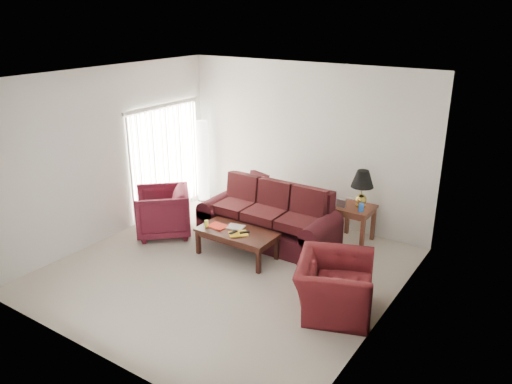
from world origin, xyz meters
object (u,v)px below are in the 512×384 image
Objects in this scene: sofa at (268,215)px; armchair_right at (334,286)px; end_table at (355,224)px; armchair_left at (163,212)px; floor_lamp at (203,161)px; coffee_table at (237,244)px.

sofa is 2.14× the size of armchair_right.
armchair_left is at bearing -151.58° from end_table.
armchair_right is at bearing -28.91° from floor_lamp.
sofa is 1.85× the size of coffee_table.
floor_lamp is at bearing 40.85° from armchair_right.
sofa is 1.92m from armchair_left.
armchair_right is at bearing -74.03° from end_table.
armchair_left is 0.84× the size of armchair_right.
end_table is at bearing -1.95° from floor_lamp.
armchair_right is at bearing -36.70° from coffee_table.
floor_lamp reaches higher than armchair_right.
sofa is at bearing 35.07° from armchair_right.
floor_lamp is at bearing 159.11° from sofa.
armchair_right is (3.64, -0.52, -0.06)m from armchair_left.
end_table is 0.58× the size of armchair_right.
sofa is 2.46m from floor_lamp.
end_table is 0.50× the size of coffee_table.
armchair_right is 0.86× the size of coffee_table.
armchair_left is (0.48, -1.75, -0.44)m from floor_lamp.
armchair_right is 2.08m from coffee_table.
floor_lamp is (-3.50, 0.12, 0.55)m from end_table.
floor_lamp is 1.87m from armchair_left.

